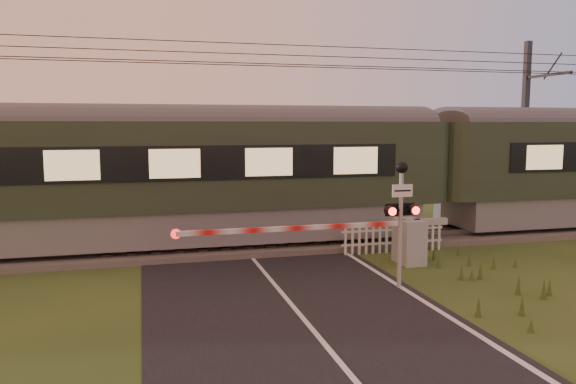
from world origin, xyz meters
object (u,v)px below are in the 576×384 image
object	(u,v)px
crossing_signal	(401,201)
catenary_mast	(525,128)
picket_fence	(393,238)
train	(430,169)
boom_gate	(398,239)

from	to	relation	value
crossing_signal	catenary_mast	size ratio (longest dim) A/B	0.42
picket_fence	train	bearing A→B (deg)	41.10
picket_fence	boom_gate	bearing A→B (deg)	-110.46
boom_gate	picket_fence	world-z (taller)	boom_gate
boom_gate	catenary_mast	world-z (taller)	catenary_mast
train	catenary_mast	size ratio (longest dim) A/B	6.18
boom_gate	picket_fence	bearing A→B (deg)	69.54
picket_fence	catenary_mast	world-z (taller)	catenary_mast
boom_gate	picket_fence	size ratio (longest dim) A/B	2.31
boom_gate	picket_fence	xyz separation A→B (m)	(0.48, 1.28, -0.23)
train	picket_fence	distance (m)	3.41
crossing_signal	catenary_mast	bearing A→B (deg)	40.07
catenary_mast	boom_gate	bearing A→B (deg)	-145.75
boom_gate	catenary_mast	distance (m)	10.04
boom_gate	crossing_signal	world-z (taller)	crossing_signal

